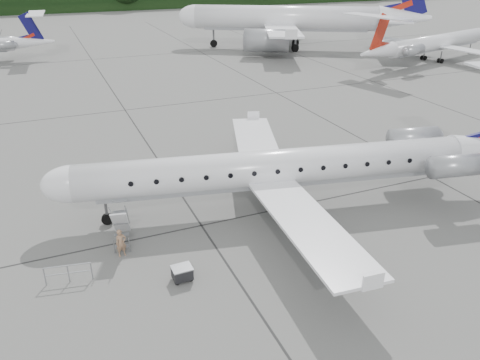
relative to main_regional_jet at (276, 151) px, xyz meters
name	(u,v)px	position (x,y,z in m)	size (l,w,h in m)	color
ground	(332,233)	(1.73, -4.06, -3.95)	(320.00, 320.00, 0.00)	slate
main_regional_jet	(276,151)	(0.00, 0.00, 0.00)	(30.78, 22.16, 7.89)	white
airstair	(121,224)	(-9.66, -0.33, -2.71)	(0.85, 2.22, 2.47)	white
passenger	(121,243)	(-9.92, -1.56, -3.16)	(0.57, 0.38, 1.58)	#966F52
safety_railing	(68,274)	(-12.74, -2.87, -3.45)	(2.20, 0.08, 1.00)	gray
baggage_cart	(182,273)	(-7.53, -4.87, -3.54)	(0.95, 0.77, 0.82)	black
bg_narrowbody	(285,6)	(27.16, 50.67, 3.11)	(39.33, 28.32, 14.12)	white
bg_regional_right	(440,34)	(43.91, 32.29, -0.04)	(29.81, 21.46, 7.82)	white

